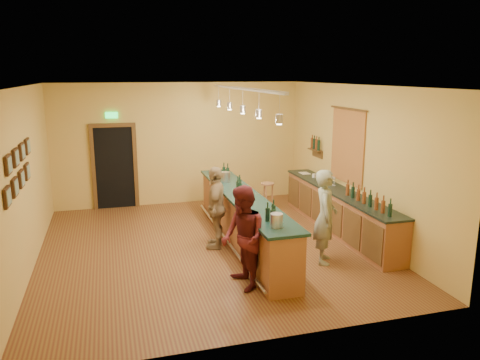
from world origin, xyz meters
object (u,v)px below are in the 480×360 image
object	(u,v)px
back_counter	(338,210)
customer_a	(243,238)
bartender	(325,217)
customer_b	(216,207)
bar_stool	(268,188)
tasting_bar	(243,216)

from	to	relation	value
back_counter	customer_a	bearing A→B (deg)	-143.11
bartender	customer_b	xyz separation A→B (m)	(-1.74, 1.29, -0.05)
customer_a	bar_stool	xyz separation A→B (m)	(1.85, 4.12, -0.29)
back_counter	bar_stool	size ratio (longest dim) A/B	6.48
customer_b	back_counter	bearing A→B (deg)	113.22
back_counter	customer_a	size ratio (longest dim) A/B	2.68
tasting_bar	bartender	bearing A→B (deg)	-47.48
tasting_bar	customer_a	xyz separation A→B (m)	(-0.55, -1.92, 0.24)
customer_b	bartender	bearing A→B (deg)	72.75
tasting_bar	bartender	size ratio (longest dim) A/B	2.92
tasting_bar	bartender	xyz separation A→B (m)	(1.19, -1.30, 0.27)
tasting_bar	customer_a	bearing A→B (deg)	-105.93
back_counter	bar_stool	world-z (taller)	back_counter
customer_a	bar_stool	size ratio (longest dim) A/B	2.42
tasting_bar	back_counter	bearing A→B (deg)	4.60
tasting_bar	bar_stool	bearing A→B (deg)	59.39
customer_a	bartender	bearing A→B (deg)	105.20
customer_a	customer_b	world-z (taller)	customer_a
customer_a	customer_b	size ratio (longest dim) A/B	1.03
back_counter	customer_a	xyz separation A→B (m)	(-2.80, -2.10, 0.36)
tasting_bar	customer_b	bearing A→B (deg)	-179.09
bar_stool	customer_b	bearing A→B (deg)	-129.94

